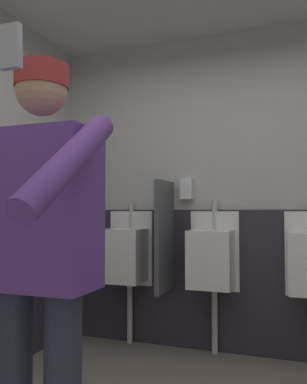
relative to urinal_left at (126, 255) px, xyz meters
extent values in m
cube|color=#B2B2AD|center=(0.96, 0.22, 0.55)|extent=(3.82, 0.12, 2.65)
cube|color=#2D2833|center=(0.96, 0.14, -0.20)|extent=(3.22, 0.03, 1.16)
cube|color=white|center=(0.00, 0.13, 0.05)|extent=(0.40, 0.05, 0.65)
cube|color=white|center=(0.00, -0.04, 0.00)|extent=(0.34, 0.30, 0.45)
cylinder|color=#B7BABF|center=(0.00, 0.12, 0.34)|extent=(0.04, 0.04, 0.24)
cylinder|color=#B7BABF|center=(0.00, 0.09, -0.50)|extent=(0.05, 0.05, 0.55)
cube|color=white|center=(0.75, 0.13, 0.05)|extent=(0.40, 0.05, 0.65)
cube|color=white|center=(0.75, -0.04, 0.00)|extent=(0.34, 0.30, 0.45)
cylinder|color=#B7BABF|center=(0.75, 0.12, 0.34)|extent=(0.04, 0.04, 0.24)
cylinder|color=#B7BABF|center=(0.75, 0.09, -0.50)|extent=(0.05, 0.05, 0.55)
cube|color=#4C4C51|center=(0.37, -0.07, 0.17)|extent=(0.04, 0.40, 0.90)
cube|color=#60388C|center=(0.47, -1.87, 0.38)|extent=(0.44, 0.24, 0.61)
cylinder|color=#60388C|center=(0.73, -2.10, 0.53)|extent=(0.09, 0.50, 0.39)
sphere|color=tan|center=(0.47, -1.87, 0.85)|extent=(0.20, 0.20, 0.20)
cylinder|color=maroon|center=(0.47, -1.87, 0.90)|extent=(0.21, 0.21, 0.09)
cube|color=#A5A8B2|center=(0.74, -2.38, 0.78)|extent=(0.06, 0.03, 0.11)
cube|color=silver|center=(0.51, 0.12, 0.57)|extent=(0.10, 0.07, 0.18)
camera|label=1|loc=(1.41, -3.18, 0.38)|focal=37.42mm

